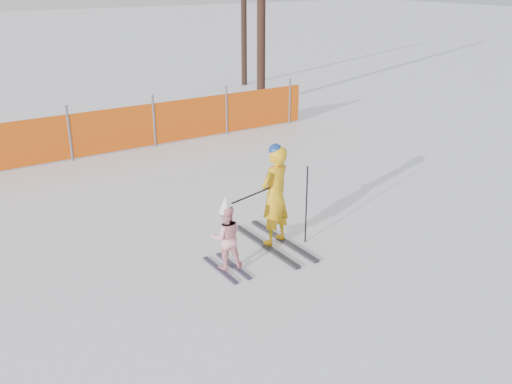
# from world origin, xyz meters

# --- Properties ---
(ground) EXTENTS (120.00, 120.00, 0.00)m
(ground) POSITION_xyz_m (0.00, 0.00, 0.00)
(ground) COLOR white
(ground) RESTS_ON ground
(adult) EXTENTS (0.65, 1.68, 1.62)m
(adult) POSITION_xyz_m (0.42, 0.63, 0.80)
(adult) COLOR black
(adult) RESTS_ON ground
(child) EXTENTS (0.54, 0.89, 1.12)m
(child) POSITION_xyz_m (-0.59, 0.36, 0.51)
(child) COLOR black
(child) RESTS_ON ground
(ski_poles) EXTENTS (1.36, 0.23, 1.25)m
(ski_poles) POSITION_xyz_m (0.50, 0.45, 0.76)
(ski_poles) COLOR black
(ski_poles) RESTS_ON ground
(safety_fence) EXTENTS (14.33, 0.06, 1.25)m
(safety_fence) POSITION_xyz_m (-1.81, 6.52, 0.56)
(safety_fence) COLOR #595960
(safety_fence) RESTS_ON ground
(tree_trunks) EXTENTS (1.62, 3.42, 6.16)m
(tree_trunks) POSITION_xyz_m (6.17, 9.95, 2.87)
(tree_trunks) COLOR black
(tree_trunks) RESTS_ON ground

